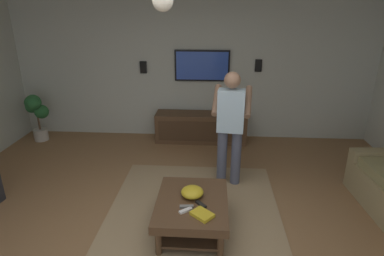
# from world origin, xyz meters

# --- Properties ---
(ground_plane) EXTENTS (8.05, 8.05, 0.00)m
(ground_plane) POSITION_xyz_m (0.00, 0.00, 0.00)
(ground_plane) COLOR olive
(wall_back_tv) EXTENTS (0.10, 6.91, 2.87)m
(wall_back_tv) POSITION_xyz_m (3.21, 0.00, 1.44)
(wall_back_tv) COLOR #B2B7AD
(wall_back_tv) RESTS_ON ground
(area_rug) EXTENTS (2.66, 2.15, 0.01)m
(area_rug) POSITION_xyz_m (0.45, -0.19, 0.01)
(area_rug) COLOR #9E8460
(area_rug) RESTS_ON ground
(coffee_table) EXTENTS (1.00, 0.80, 0.40)m
(coffee_table) POSITION_xyz_m (0.25, -0.19, 0.30)
(coffee_table) COLOR #513823
(coffee_table) RESTS_ON ground
(media_console) EXTENTS (0.45, 1.70, 0.55)m
(media_console) POSITION_xyz_m (2.87, -0.18, 0.28)
(media_console) COLOR #513823
(media_console) RESTS_ON ground
(tv) EXTENTS (0.05, 1.01, 0.57)m
(tv) POSITION_xyz_m (3.11, -0.18, 1.40)
(tv) COLOR black
(person_standing) EXTENTS (0.58, 0.58, 1.64)m
(person_standing) POSITION_xyz_m (1.36, -0.65, 0.93)
(person_standing) COLOR #4C5166
(person_standing) RESTS_ON ground
(potted_plant_tall) EXTENTS (0.44, 0.47, 0.93)m
(potted_plant_tall) POSITION_xyz_m (2.69, 2.91, 0.59)
(potted_plant_tall) COLOR #B7B2A8
(potted_plant_tall) RESTS_ON ground
(bowl) EXTENTS (0.26, 0.26, 0.11)m
(bowl) POSITION_xyz_m (0.32, -0.19, 0.46)
(bowl) COLOR gold
(bowl) RESTS_ON coffee_table
(remote_white) EXTENTS (0.13, 0.15, 0.02)m
(remote_white) POSITION_xyz_m (0.03, -0.13, 0.41)
(remote_white) COLOR white
(remote_white) RESTS_ON coffee_table
(remote_black) EXTENTS (0.14, 0.13, 0.02)m
(remote_black) POSITION_xyz_m (0.16, -0.29, 0.41)
(remote_black) COLOR black
(remote_black) RESTS_ON coffee_table
(remote_grey) EXTENTS (0.06, 0.15, 0.02)m
(remote_grey) POSITION_xyz_m (0.10, -0.14, 0.41)
(remote_grey) COLOR slate
(remote_grey) RESTS_ON coffee_table
(book) EXTENTS (0.27, 0.27, 0.04)m
(book) POSITION_xyz_m (-0.03, -0.31, 0.42)
(book) COLOR gold
(book) RESTS_ON coffee_table
(vase_round) EXTENTS (0.22, 0.22, 0.22)m
(vase_round) POSITION_xyz_m (2.85, -0.62, 0.66)
(vase_round) COLOR orange
(vase_round) RESTS_ON media_console
(wall_speaker_left) EXTENTS (0.06, 0.12, 0.22)m
(wall_speaker_left) POSITION_xyz_m (3.13, -1.21, 1.41)
(wall_speaker_left) COLOR black
(wall_speaker_right) EXTENTS (0.06, 0.12, 0.22)m
(wall_speaker_right) POSITION_xyz_m (3.13, 0.92, 1.36)
(wall_speaker_right) COLOR black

